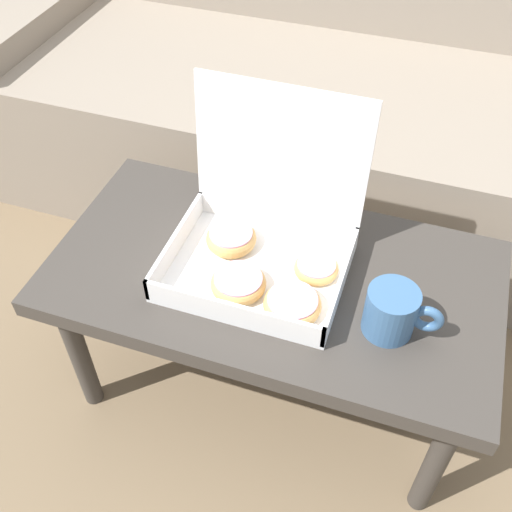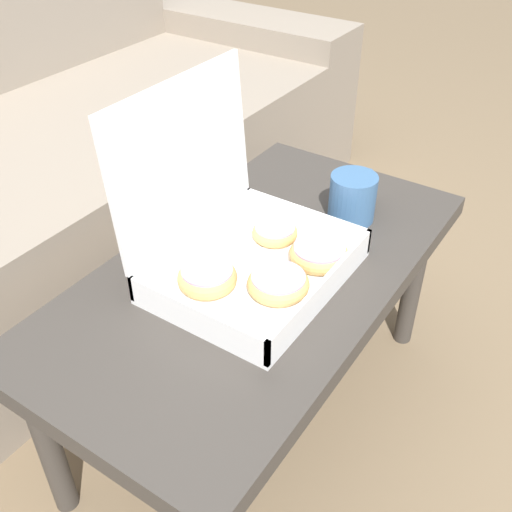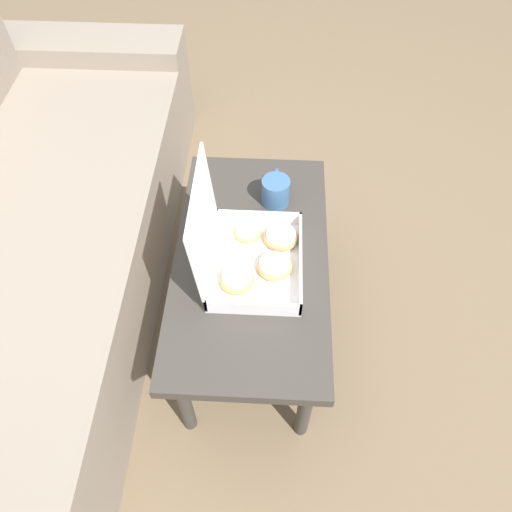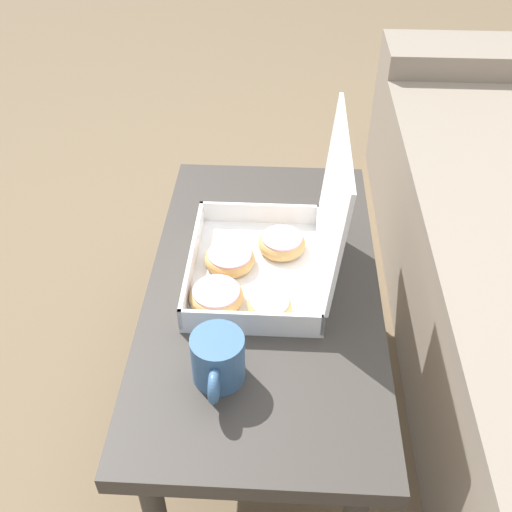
% 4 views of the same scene
% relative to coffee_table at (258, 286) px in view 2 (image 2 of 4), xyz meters
% --- Properties ---
extents(ground_plane, '(12.00, 12.00, 0.00)m').
position_rel_coffee_table_xyz_m(ground_plane, '(0.00, 0.02, -0.36)').
color(ground_plane, '#756047').
extents(coffee_table, '(0.91, 0.49, 0.41)m').
position_rel_coffee_table_xyz_m(coffee_table, '(0.00, 0.00, 0.00)').
color(coffee_table, '#3D3833').
rests_on(coffee_table, ground_plane).
extents(pastry_box, '(0.35, 0.31, 0.34)m').
position_rel_coffee_table_xyz_m(pastry_box, '(-0.02, 0.00, 0.11)').
color(pastry_box, white).
rests_on(pastry_box, coffee_table).
extents(coffee_mug, '(0.14, 0.10, 0.10)m').
position_rel_coffee_table_xyz_m(coffee_mug, '(0.25, -0.07, 0.10)').
color(coffee_mug, '#3D6693').
rests_on(coffee_mug, coffee_table).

